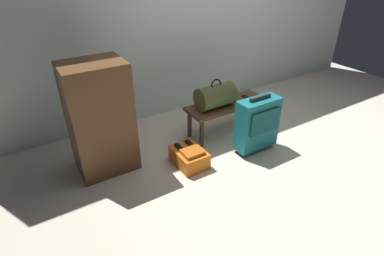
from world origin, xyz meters
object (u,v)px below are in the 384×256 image
Objects in this scene: cell_phone at (247,98)px; side_cabinet at (100,119)px; suitcase_upright_teal at (257,123)px; backpack_orange at (189,157)px; duffel_bag_olive at (216,96)px; bench at (227,108)px.

cell_phone is 0.13× the size of side_cabinet.
cell_phone is at bearing 61.43° from suitcase_upright_teal.
side_cabinet reaches higher than backpack_orange.
duffel_bag_olive is 1.16× the size of backpack_orange.
backpack_orange is (-0.73, -0.34, -0.23)m from bench.
bench is 0.50m from suitcase_upright_teal.
bench is 6.94× the size of cell_phone.
cell_phone is at bearing 18.31° from backpack_orange.
backpack_orange is 0.96m from side_cabinet.
duffel_bag_olive is 0.78m from backpack_orange.
side_cabinet is (-1.29, 0.08, 0.04)m from duffel_bag_olive.
duffel_bag_olive is at bearing 179.51° from cell_phone.
bench is 0.91× the size of side_cabinet.
duffel_bag_olive is 1.29m from side_cabinet.
bench is 0.26m from duffel_bag_olive.
suitcase_upright_teal reaches higher than bench.
side_cabinet reaches higher than duffel_bag_olive.
side_cabinet reaches higher than bench.
cell_phone is 0.38× the size of backpack_orange.
duffel_bag_olive is 0.49m from cell_phone.
duffel_bag_olive is (-0.17, 0.00, 0.19)m from bench.
suitcase_upright_teal is (0.20, -0.50, -0.17)m from duffel_bag_olive.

